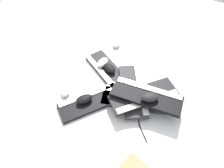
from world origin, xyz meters
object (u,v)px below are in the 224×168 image
(mouse_1, at_px, (103,62))
(mouse_3, at_px, (150,97))
(mouse_5, at_px, (116,44))
(mouse_0, at_px, (110,68))
(keyboard_4, at_px, (144,96))
(mouse_2, at_px, (65,91))
(keyboard_0, at_px, (135,99))
(keyboard_5, at_px, (147,96))
(mouse_4, at_px, (84,99))
(keyboard_1, at_px, (108,71))
(keyboard_3, at_px, (133,90))
(keyboard_2, at_px, (92,101))

(mouse_1, bearing_deg, mouse_3, -112.60)
(mouse_1, height_order, mouse_3, mouse_3)
(mouse_3, xyz_separation_m, mouse_5, (-0.48, 0.47, -0.12))
(mouse_0, xyz_separation_m, mouse_5, (-0.11, 0.31, -0.03))
(mouse_3, bearing_deg, keyboard_4, -72.21)
(mouse_2, distance_m, mouse_3, 0.58)
(keyboard_4, bearing_deg, mouse_2, -160.10)
(keyboard_0, bearing_deg, keyboard_5, -1.16)
(mouse_3, bearing_deg, mouse_5, -78.42)
(keyboard_5, height_order, mouse_2, keyboard_5)
(mouse_0, bearing_deg, mouse_3, 178.84)
(mouse_0, bearing_deg, keyboard_0, 175.77)
(mouse_2, distance_m, mouse_4, 0.17)
(mouse_4, bearing_deg, mouse_3, 147.53)
(keyboard_5, height_order, mouse_4, keyboard_5)
(keyboard_5, xyz_separation_m, mouse_5, (-0.45, 0.45, -0.08))
(keyboard_0, relative_size, keyboard_1, 1.01)
(keyboard_5, xyz_separation_m, mouse_1, (-0.42, 0.17, -0.05))
(keyboard_3, distance_m, mouse_5, 0.53)
(keyboard_4, bearing_deg, mouse_1, 158.40)
(keyboard_5, xyz_separation_m, mouse_0, (-0.35, 0.14, -0.05))
(keyboard_1, height_order, mouse_1, mouse_1)
(keyboard_4, relative_size, mouse_5, 3.95)
(keyboard_1, bearing_deg, keyboard_3, -20.80)
(keyboard_0, relative_size, keyboard_5, 1.02)
(keyboard_0, bearing_deg, mouse_4, -146.99)
(mouse_5, bearing_deg, keyboard_1, -2.19)
(keyboard_4, xyz_separation_m, mouse_0, (-0.33, 0.13, -0.02))
(mouse_1, relative_size, mouse_3, 1.00)
(keyboard_0, xyz_separation_m, keyboard_5, (0.07, -0.00, 0.09))
(mouse_5, bearing_deg, mouse_3, 26.74)
(keyboard_1, bearing_deg, mouse_1, 153.94)
(keyboard_0, height_order, mouse_3, mouse_3)
(keyboard_0, distance_m, mouse_3, 0.16)
(keyboard_5, bearing_deg, keyboard_1, 158.54)
(keyboard_3, bearing_deg, mouse_5, 130.43)
(mouse_1, height_order, mouse_5, mouse_1)
(mouse_3, height_order, mouse_4, mouse_3)
(keyboard_5, relative_size, mouse_2, 4.14)
(mouse_3, xyz_separation_m, mouse_4, (-0.38, -0.16, -0.09))
(mouse_1, bearing_deg, keyboard_2, -160.85)
(keyboard_1, height_order, mouse_2, mouse_2)
(keyboard_0, xyz_separation_m, mouse_0, (-0.27, 0.14, 0.04))
(keyboard_1, bearing_deg, mouse_2, -117.43)
(keyboard_3, bearing_deg, mouse_4, -136.95)
(mouse_4, bearing_deg, mouse_0, -145.88)
(keyboard_1, distance_m, mouse_2, 0.35)
(mouse_4, height_order, mouse_5, mouse_4)
(mouse_2, bearing_deg, keyboard_4, -108.59)
(keyboard_2, bearing_deg, keyboard_4, 28.92)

